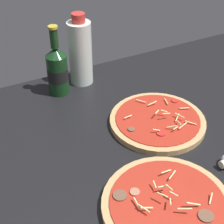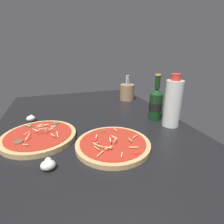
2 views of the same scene
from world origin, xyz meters
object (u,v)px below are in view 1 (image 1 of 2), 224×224
beer_bottle (57,70)px  oil_bottle (80,52)px  pizza_near (167,206)px  pizza_far (157,121)px

beer_bottle → oil_bottle: (9.56, 3.02, 2.85)cm
pizza_near → pizza_far: bearing=60.6°
pizza_near → oil_bottle: oil_bottle is taller
pizza_far → beer_bottle: beer_bottle is taller
beer_bottle → oil_bottle: oil_bottle is taller
pizza_near → oil_bottle: bearing=85.2°
pizza_far → oil_bottle: (-10.28, 32.92, 10.41)cm
oil_bottle → beer_bottle: bearing=-162.5°
pizza_far → oil_bottle: size_ratio=1.14×
pizza_near → pizza_far: (15.31, 27.12, -0.10)cm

